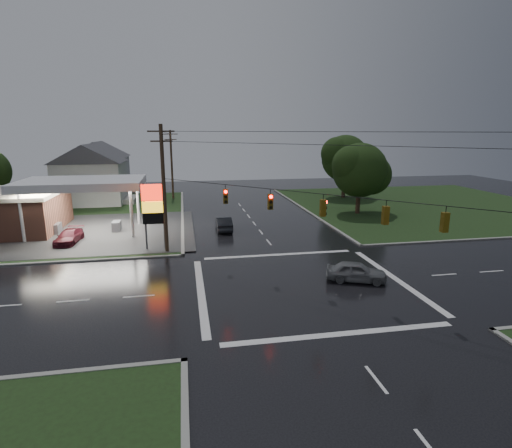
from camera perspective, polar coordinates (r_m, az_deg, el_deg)
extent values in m
plane|color=black|center=(28.27, 6.61, -8.62)|extent=(120.00, 120.00, 0.00)
cube|color=black|center=(55.18, -29.34, 0.63)|extent=(36.00, 36.00, 0.08)
cube|color=black|center=(62.13, 22.86, 2.54)|extent=(36.00, 36.00, 0.08)
cube|color=#2D2D2D|center=(45.92, -25.40, -1.13)|extent=(26.00, 18.00, 0.02)
cylinder|color=silver|center=(43.56, -30.51, 0.84)|extent=(0.30, 0.30, 5.00)
cylinder|color=silver|center=(41.16, -17.35, 1.46)|extent=(0.30, 0.30, 5.00)
cylinder|color=silver|center=(49.13, -28.19, 2.33)|extent=(0.30, 0.30, 5.00)
cylinder|color=silver|center=(47.02, -16.52, 2.94)|extent=(0.30, 0.30, 5.00)
cube|color=silver|center=(44.54, -23.56, 5.35)|extent=(12.00, 8.00, 0.80)
cube|color=white|center=(44.59, -23.51, 4.81)|extent=(11.40, 7.40, 0.04)
cube|color=#59595E|center=(46.09, -26.66, -0.62)|extent=(0.80, 1.60, 1.10)
cube|color=#59595E|center=(44.75, -19.28, -0.32)|extent=(0.80, 1.60, 1.10)
cylinder|color=#59595E|center=(36.49, -15.56, 0.93)|extent=(0.16, 0.16, 6.00)
cylinder|color=#59595E|center=(36.37, -13.06, 1.04)|extent=(0.16, 0.16, 6.00)
cube|color=red|center=(36.03, -14.51, 4.40)|extent=(2.00, 0.35, 1.40)
cube|color=gold|center=(36.25, -14.39, 2.37)|extent=(2.00, 0.35, 1.00)
cube|color=black|center=(36.44, -14.30, 0.83)|extent=(2.00, 0.35, 1.00)
cylinder|color=#382619|center=(34.94, -13.01, 4.72)|extent=(0.32, 0.32, 11.00)
cube|color=#382619|center=(34.58, -13.44, 12.77)|extent=(2.20, 0.12, 0.12)
cube|color=#382619|center=(34.59, -13.37, 11.44)|extent=(1.80, 0.12, 0.12)
cylinder|color=#382619|center=(63.28, -11.95, 8.24)|extent=(0.32, 0.32, 10.50)
cube|color=#382619|center=(63.07, -12.15, 12.45)|extent=(2.20, 0.12, 0.12)
cube|color=#382619|center=(63.08, -12.12, 11.72)|extent=(1.80, 0.12, 0.12)
cube|color=#59470C|center=(30.35, -4.38, 3.95)|extent=(0.34, 0.34, 1.10)
cylinder|color=#FF0C07|center=(30.10, -4.35, 4.61)|extent=(0.22, 0.08, 0.22)
cube|color=#59470C|center=(28.02, 2.06, 3.20)|extent=(0.34, 0.34, 1.10)
cylinder|color=#FF0C07|center=(27.77, 2.15, 3.91)|extent=(0.22, 0.08, 0.22)
cube|color=#59470C|center=(26.11, 9.53, 2.28)|extent=(0.34, 0.34, 1.10)
cylinder|color=#FF0C07|center=(26.11, 9.98, 3.11)|extent=(0.08, 0.22, 0.22)
cube|color=#59470C|center=(24.72, 18.00, 1.19)|extent=(0.34, 0.34, 1.10)
cylinder|color=#FF0C07|center=(24.82, 17.85, 2.14)|extent=(0.22, 0.08, 0.22)
cube|color=#59470C|center=(24.03, 25.35, 0.22)|extent=(0.34, 0.34, 1.10)
cylinder|color=#FF0C07|center=(24.12, 25.17, 1.21)|extent=(0.22, 0.08, 0.22)
cube|color=silver|center=(62.89, -22.46, 5.43)|extent=(9.00, 8.00, 6.00)
cube|color=gray|center=(62.37, -17.48, 3.35)|extent=(1.60, 4.80, 0.80)
cube|color=silver|center=(74.78, -21.36, 6.62)|extent=(9.00, 8.00, 6.00)
cube|color=gray|center=(74.27, -17.17, 4.88)|extent=(1.60, 4.80, 0.80)
cylinder|color=black|center=(52.48, 14.41, 4.12)|extent=(0.56, 0.56, 5.04)
sphere|color=black|center=(52.10, 14.61, 7.44)|extent=(6.80, 6.80, 6.80)
sphere|color=black|center=(53.17, 16.11, 6.78)|extent=(5.10, 5.10, 5.10)
sphere|color=black|center=(51.12, 13.45, 8.21)|extent=(4.76, 4.76, 4.76)
cylinder|color=black|center=(64.52, 12.44, 6.12)|extent=(0.56, 0.56, 5.60)
sphere|color=black|center=(64.20, 12.60, 9.13)|extent=(7.20, 7.20, 7.20)
sphere|color=black|center=(65.24, 13.94, 8.50)|extent=(5.40, 5.40, 5.40)
sphere|color=black|center=(63.24, 11.55, 9.85)|extent=(5.04, 5.04, 5.04)
imported|color=black|center=(42.85, -4.66, 0.08)|extent=(1.60, 4.54, 1.49)
imported|color=slate|center=(29.36, 14.14, -6.61)|extent=(4.51, 3.07, 1.43)
imported|color=#52121D|center=(41.83, -25.15, -1.64)|extent=(2.19, 4.54, 1.27)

